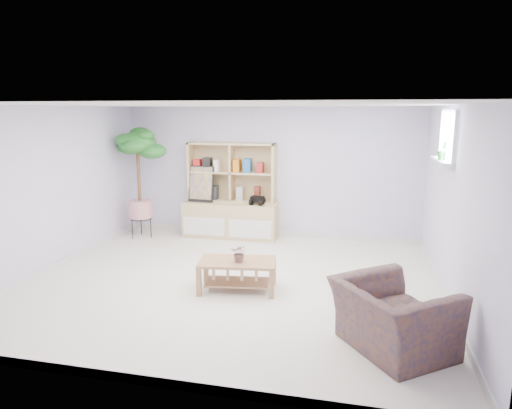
% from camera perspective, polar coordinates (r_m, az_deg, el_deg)
% --- Properties ---
extents(floor, '(5.50, 5.00, 0.01)m').
position_cam_1_polar(floor, '(6.40, -2.83, -9.69)').
color(floor, beige).
rests_on(floor, ground).
extents(ceiling, '(5.50, 5.00, 0.01)m').
position_cam_1_polar(ceiling, '(5.96, -3.07, 12.35)').
color(ceiling, white).
rests_on(ceiling, walls).
extents(walls, '(5.51, 5.01, 2.40)m').
position_cam_1_polar(walls, '(6.06, -2.95, 0.93)').
color(walls, silver).
rests_on(walls, floor).
extents(baseboard, '(5.50, 5.00, 0.10)m').
position_cam_1_polar(baseboard, '(6.38, -2.84, -9.27)').
color(baseboard, silver).
rests_on(baseboard, floor).
extents(window, '(0.10, 0.98, 0.68)m').
position_cam_1_polar(window, '(6.44, 22.92, 7.84)').
color(window, '#CAE1FF').
rests_on(window, walls).
extents(window_sill, '(0.14, 1.00, 0.04)m').
position_cam_1_polar(window_sill, '(6.45, 22.17, 5.04)').
color(window_sill, silver).
rests_on(window_sill, walls).
extents(storage_unit, '(1.75, 0.59, 1.75)m').
position_cam_1_polar(storage_unit, '(8.42, -3.21, 1.71)').
color(storage_unit, tan).
rests_on(storage_unit, floor).
extents(poster, '(0.49, 0.15, 0.67)m').
position_cam_1_polar(poster, '(8.52, -6.86, 2.56)').
color(poster, yellow).
rests_on(poster, storage_unit).
extents(toy_truck, '(0.36, 0.27, 0.18)m').
position_cam_1_polar(toy_truck, '(8.23, 0.17, 0.58)').
color(toy_truck, black).
rests_on(toy_truck, storage_unit).
extents(coffee_table, '(1.06, 0.67, 0.41)m').
position_cam_1_polar(coffee_table, '(6.07, -2.35, -8.83)').
color(coffee_table, '#8A5B40').
rests_on(coffee_table, floor).
extents(table_plant, '(0.22, 0.20, 0.24)m').
position_cam_1_polar(table_plant, '(5.92, -2.05, -6.07)').
color(table_plant, '#1F612A').
rests_on(table_plant, coffee_table).
extents(floor_tree, '(0.77, 0.77, 2.03)m').
position_cam_1_polar(floor_tree, '(8.64, -14.40, 2.57)').
color(floor_tree, '#115F13').
rests_on(floor_tree, floor).
extents(armchair, '(1.36, 1.38, 0.77)m').
position_cam_1_polar(armchair, '(4.78, 16.77, -12.85)').
color(armchair, '#1D2443').
rests_on(armchair, floor).
extents(sill_plant, '(0.17, 0.15, 0.25)m').
position_cam_1_polar(sill_plant, '(6.40, 22.32, 6.30)').
color(sill_plant, '#115F13').
rests_on(sill_plant, window_sill).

